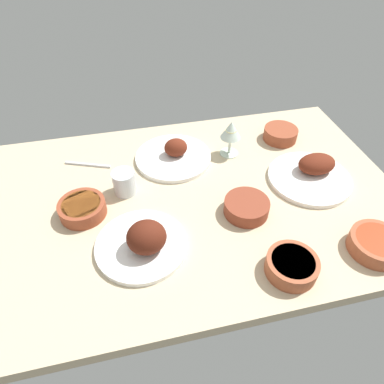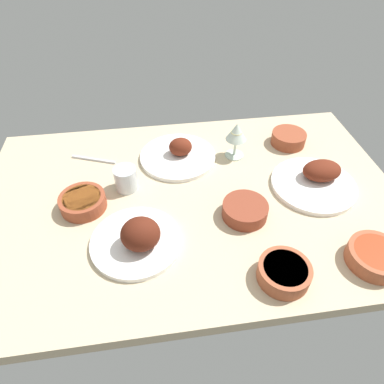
{
  "view_description": "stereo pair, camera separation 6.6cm",
  "coord_description": "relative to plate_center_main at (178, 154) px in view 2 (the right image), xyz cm",
  "views": [
    {
      "loc": [
        17.93,
        78.46,
        82.39
      ],
      "look_at": [
        0.0,
        0.0,
        6.0
      ],
      "focal_mm": 31.51,
      "sensor_mm": 36.0,
      "label": 1
    },
    {
      "loc": [
        11.45,
        79.66,
        82.39
      ],
      "look_at": [
        0.0,
        0.0,
        6.0
      ],
      "focal_mm": 31.51,
      "sensor_mm": 36.0,
      "label": 2
    }
  ],
  "objects": [
    {
      "name": "bowl_onions",
      "position": [
        -44.02,
        -3.2,
        0.92
      ],
      "size": [
        13.27,
        13.27,
        4.88
      ],
      "color": "brown",
      "rests_on": "dining_table"
    },
    {
      "name": "fork_loose",
      "position": [
        31.7,
        -3.13,
        -1.36
      ],
      "size": [
        16.57,
        7.19,
        0.8
      ],
      "primitive_type": "cube",
      "rotation": [
        0.0,
        0.0,
        2.77
      ],
      "color": "silver",
      "rests_on": "dining_table"
    },
    {
      "name": "water_tumbler",
      "position": [
        19.24,
        14.04,
        2.35
      ],
      "size": [
        7.63,
        7.63,
        8.2
      ],
      "primitive_type": "cylinder",
      "color": "silver",
      "rests_on": "dining_table"
    },
    {
      "name": "bowl_sauce",
      "position": [
        -47.94,
        54.22,
        0.79
      ],
      "size": [
        15.25,
        15.25,
        4.64
      ],
      "color": "#A35133",
      "rests_on": "dining_table"
    },
    {
      "name": "bowl_cream",
      "position": [
        -17.13,
        32.19,
        0.79
      ],
      "size": [
        14.18,
        14.18,
        4.63
      ],
      "color": "brown",
      "rests_on": "dining_table"
    },
    {
      "name": "plate_center_main",
      "position": [
        0.0,
        0.0,
        0.0
      ],
      "size": [
        28.28,
        28.28,
        8.15
      ],
      "color": "white",
      "rests_on": "dining_table"
    },
    {
      "name": "plate_near_viewer",
      "position": [
        15.91,
        39.35,
        1.6
      ],
      "size": [
        26.45,
        26.45,
        10.82
      ],
      "color": "white",
      "rests_on": "dining_table"
    },
    {
      "name": "bowl_pasta",
      "position": [
        -21.48,
        55.6,
        0.91
      ],
      "size": [
        13.96,
        13.96,
        4.87
      ],
      "color": "#A35133",
      "rests_on": "dining_table"
    },
    {
      "name": "bowl_soup",
      "position": [
        33.06,
        21.24,
        0.79
      ],
      "size": [
        14.58,
        14.58,
        4.64
      ],
      "color": "brown",
      "rests_on": "dining_table"
    },
    {
      "name": "wine_glass",
      "position": [
        -21.19,
        1.47,
        8.17
      ],
      "size": [
        7.6,
        7.6,
        14.0
      ],
      "color": "silver",
      "rests_on": "dining_table"
    },
    {
      "name": "dining_table",
      "position": [
        -2.07,
        21.37,
        -3.76
      ],
      "size": [
        140.0,
        90.0,
        4.0
      ],
      "primitive_type": "cube",
      "color": "#C6B28E",
      "rests_on": "ground"
    },
    {
      "name": "plate_far_side",
      "position": [
        -45.17,
        21.46,
        0.53
      ],
      "size": [
        28.66,
        28.66,
        8.0
      ],
      "color": "white",
      "rests_on": "dining_table"
    }
  ]
}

